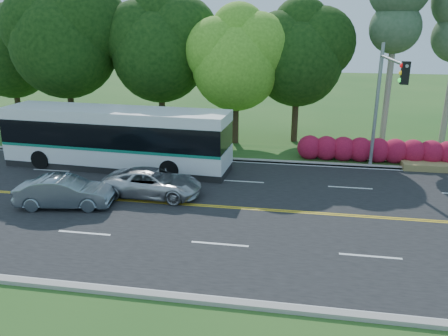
% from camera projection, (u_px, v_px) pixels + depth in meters
% --- Properties ---
extents(ground, '(120.00, 120.00, 0.00)m').
position_uv_depth(ground, '(244.00, 209.00, 19.74)').
color(ground, '#23531B').
rests_on(ground, ground).
extents(road, '(60.00, 14.00, 0.02)m').
position_uv_depth(road, '(244.00, 208.00, 19.74)').
color(road, black).
rests_on(road, ground).
extents(curb_north, '(60.00, 0.30, 0.15)m').
position_uv_depth(curb_north, '(259.00, 161.00, 26.41)').
color(curb_north, '#A39C93').
rests_on(curb_north, ground).
extents(curb_south, '(60.00, 0.30, 0.15)m').
position_uv_depth(curb_south, '(215.00, 301.00, 13.03)').
color(curb_south, '#A39C93').
rests_on(curb_south, ground).
extents(grass_verge, '(60.00, 4.00, 0.10)m').
position_uv_depth(grass_verge, '(262.00, 153.00, 28.15)').
color(grass_verge, '#23531B').
rests_on(grass_verge, ground).
extents(lane_markings, '(57.60, 13.82, 0.00)m').
position_uv_depth(lane_markings, '(242.00, 208.00, 19.75)').
color(lane_markings, gold).
rests_on(lane_markings, road).
extents(tree_row, '(44.70, 9.10, 13.84)m').
position_uv_depth(tree_row, '(193.00, 43.00, 29.79)').
color(tree_row, '#301D15').
rests_on(tree_row, ground).
extents(bougainvillea_hedge, '(9.50, 2.25, 1.50)m').
position_uv_depth(bougainvillea_hedge, '(381.00, 151.00, 26.00)').
color(bougainvillea_hedge, maroon).
rests_on(bougainvillea_hedge, ground).
extents(traffic_signal, '(0.42, 6.10, 7.00)m').
position_uv_depth(traffic_signal, '(385.00, 91.00, 22.30)').
color(traffic_signal, '#919399').
rests_on(traffic_signal, ground).
extents(transit_bus, '(13.19, 3.68, 3.41)m').
position_uv_depth(transit_bus, '(116.00, 139.00, 24.90)').
color(transit_bus, white).
rests_on(transit_bus, road).
extents(sedan, '(4.46, 2.13, 1.41)m').
position_uv_depth(sedan, '(65.00, 192.00, 19.73)').
color(sedan, slate).
rests_on(sedan, road).
extents(suv, '(4.79, 2.34, 1.31)m').
position_uv_depth(suv, '(153.00, 183.00, 21.01)').
color(suv, silver).
rests_on(suv, road).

